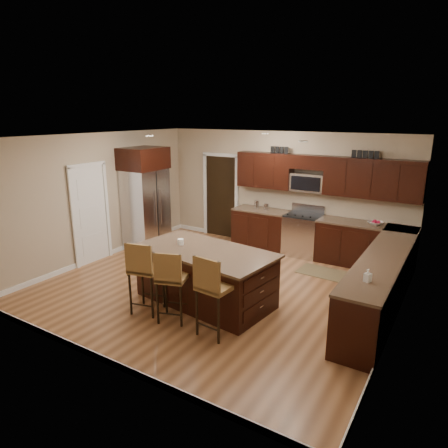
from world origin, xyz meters
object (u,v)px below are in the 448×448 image
Objects in this scene: range at (303,234)px; stool_left at (144,269)px; island at (205,277)px; refrigerator at (145,198)px; stool_mid at (171,278)px; stool_right at (213,287)px.

stool_left is (-1.13, -3.91, 0.27)m from range.
refrigerator reaches higher than island.
stool_mid is 0.94× the size of stool_right.
island is 1.04× the size of refrigerator.
range is at bearing 23.74° from refrigerator.
island is (-0.55, -3.06, -0.04)m from range.
island is 1.07m from stool_left.
stool_left is 3.31m from refrigerator.
island is 2.02× the size of stool_right.
stool_mid is at bearing -85.89° from island.
island is at bearing 67.82° from stool_mid.
stool_right is 4.27m from refrigerator.
stool_left is 1.04× the size of stool_mid.
stool_right is (0.16, -3.91, 0.28)m from range.
range is 3.68m from refrigerator.
refrigerator is (-3.30, -1.45, 0.73)m from range.
stool_mid is at bearing -42.14° from refrigerator.
range is 3.92m from stool_right.
range is 3.11m from island.
stool_mid is 3.69m from refrigerator.
range is 3.95m from stool_mid.
stool_left reaches higher than stool_mid.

